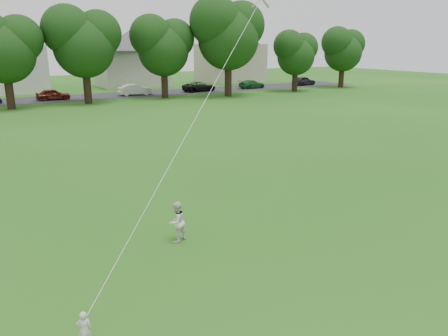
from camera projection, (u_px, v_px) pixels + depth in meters
ground at (197, 287)px, 10.80m from camera, size 160.00×160.00×0.00m
street at (17, 101)px, 45.76m from camera, size 90.00×7.00×0.01m
toddler at (84, 330)px, 8.53m from camera, size 0.34×0.27×0.82m
older_boy at (176, 222)px, 13.15m from camera, size 0.76×0.70×1.26m
kite at (199, 111)px, 12.13m from camera, size 4.63×3.62×12.41m
tree_row at (23, 38)px, 39.46m from camera, size 81.82×8.83×11.19m
parked_cars at (68, 94)px, 47.18m from camera, size 70.66×2.26×1.29m
house_row at (15, 50)px, 53.30m from camera, size 77.13×13.87×10.51m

